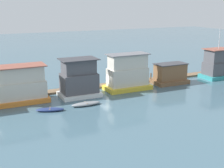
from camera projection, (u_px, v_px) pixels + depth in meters
The scene contains 10 objects.
ground_plane at pixel (109, 91), 48.10m from camera, with size 200.00×200.00×0.00m, color #426070.
dock_walkway at pixel (101, 86), 50.68m from camera, with size 59.60×1.90×0.30m, color brown.
houseboat_orange at pixel (21, 86), 42.31m from camera, with size 7.20×3.80×5.13m.
houseboat_white at pixel (79, 79), 45.07m from camera, with size 5.79×4.02×5.54m.
houseboat_yellow at pixel (128, 73), 48.55m from camera, with size 7.20×3.70×5.66m.
houseboat_brown at pixel (170, 74), 52.35m from camera, with size 5.95×3.39×3.43m.
houseboat_teal at pixel (217, 65), 56.01m from camera, with size 5.29×3.80×8.98m.
dinghy_navy at pixel (50, 110), 39.27m from camera, with size 3.71×2.19×0.44m.
dinghy_grey at pixel (86, 104), 41.37m from camera, with size 4.01×1.24×0.49m.
mooring_post_near_left at pixel (151, 78), 53.06m from camera, with size 0.22×0.22×1.69m, color brown.
Camera 1 is at (-19.52, -41.91, 13.34)m, focal length 50.00 mm.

